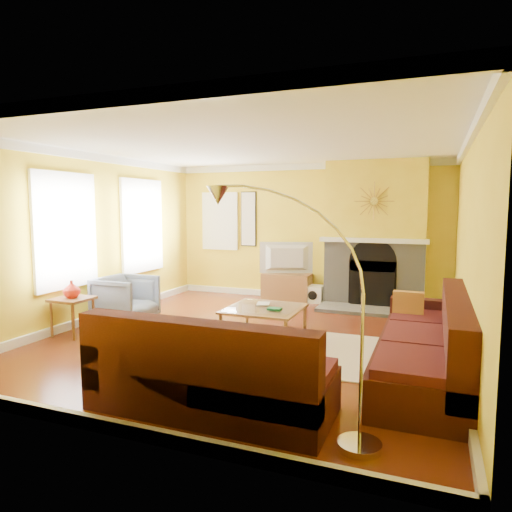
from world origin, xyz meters
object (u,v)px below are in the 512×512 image
at_px(sectional_sofa, 307,332).
at_px(armchair, 126,299).
at_px(coffee_table, 264,321).
at_px(side_table, 73,317).
at_px(media_console, 287,287).
at_px(arc_lamp, 292,315).

xyz_separation_m(sectional_sofa, armchair, (-3.29, 1.07, -0.07)).
bearing_deg(coffee_table, side_table, -158.43).
bearing_deg(media_console, armchair, -125.04).
bearing_deg(coffee_table, arc_lamp, -65.39).
bearing_deg(arc_lamp, coffee_table, 114.61).
xyz_separation_m(armchair, arc_lamp, (3.56, -2.56, 0.63)).
bearing_deg(media_console, arc_lamp, -72.02).
distance_m(sectional_sofa, media_console, 4.00).
height_order(coffee_table, arc_lamp, arc_lamp).
relative_size(sectional_sofa, coffee_table, 3.27).
relative_size(coffee_table, armchair, 1.27).
xyz_separation_m(coffee_table, armchair, (-2.33, -0.11, 0.17)).
xyz_separation_m(armchair, side_table, (-0.24, -0.90, -0.10)).
xyz_separation_m(media_console, armchair, (-1.86, -2.66, 0.11)).
relative_size(coffee_table, media_console, 1.09).
bearing_deg(media_console, side_table, -120.59).
relative_size(media_console, side_table, 1.74).
relative_size(armchair, side_table, 1.50).
bearing_deg(arc_lamp, sectional_sofa, 100.31).
height_order(sectional_sofa, arc_lamp, arc_lamp).
bearing_deg(arc_lamp, media_console, 107.98).
xyz_separation_m(coffee_table, media_console, (-0.47, 2.54, 0.06)).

